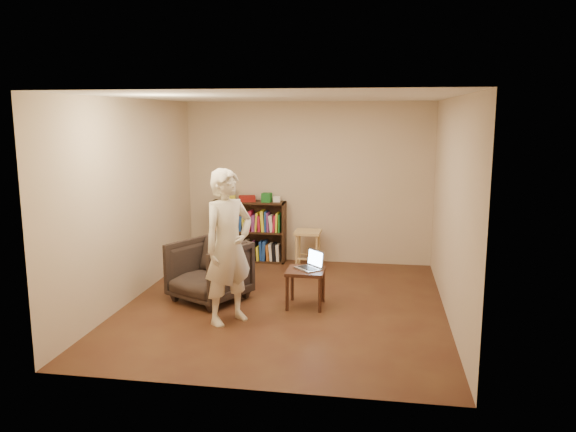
% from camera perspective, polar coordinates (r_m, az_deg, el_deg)
% --- Properties ---
extents(floor, '(4.50, 4.50, 0.00)m').
position_cam_1_polar(floor, '(7.24, -0.37, -9.05)').
color(floor, '#401E14').
rests_on(floor, ground).
extents(ceiling, '(4.50, 4.50, 0.00)m').
position_cam_1_polar(ceiling, '(6.83, -0.40, 11.99)').
color(ceiling, white).
rests_on(ceiling, wall_back).
extents(wall_back, '(4.00, 0.00, 4.00)m').
position_cam_1_polar(wall_back, '(9.12, 2.01, 3.38)').
color(wall_back, beige).
rests_on(wall_back, floor).
extents(wall_left, '(0.00, 4.50, 4.50)m').
position_cam_1_polar(wall_left, '(7.52, -15.59, 1.52)').
color(wall_left, beige).
rests_on(wall_left, floor).
extents(wall_right, '(0.00, 4.50, 4.50)m').
position_cam_1_polar(wall_right, '(6.87, 16.28, 0.69)').
color(wall_right, beige).
rests_on(wall_right, floor).
extents(bookshelf, '(1.20, 0.30, 1.00)m').
position_cam_1_polar(bookshelf, '(9.28, -3.94, -1.91)').
color(bookshelf, black).
rests_on(bookshelf, floor).
extents(box_yellow, '(0.25, 0.21, 0.18)m').
position_cam_1_polar(box_yellow, '(9.25, -6.04, 2.11)').
color(box_yellow, yellow).
rests_on(box_yellow, bookshelf).
extents(red_cloth, '(0.31, 0.26, 0.09)m').
position_cam_1_polar(red_cloth, '(9.16, -4.18, 1.77)').
color(red_cloth, maroon).
rests_on(red_cloth, bookshelf).
extents(box_green, '(0.16, 0.16, 0.15)m').
position_cam_1_polar(box_green, '(9.07, -2.18, 1.89)').
color(box_green, '#1B6823').
rests_on(box_green, bookshelf).
extents(box_white, '(0.11, 0.11, 0.09)m').
position_cam_1_polar(box_white, '(9.09, -1.14, 1.73)').
color(box_white, white).
rests_on(box_white, bookshelf).
extents(stool, '(0.40, 0.40, 0.58)m').
position_cam_1_polar(stool, '(8.89, 2.03, -2.23)').
color(stool, tan).
rests_on(stool, floor).
extents(armchair, '(1.14, 1.15, 0.79)m').
position_cam_1_polar(armchair, '(7.39, -8.01, -5.54)').
color(armchair, '#2E261F').
rests_on(armchair, floor).
extents(side_table, '(0.47, 0.47, 0.48)m').
position_cam_1_polar(side_table, '(7.09, 1.81, -6.09)').
color(side_table, '#321C10').
rests_on(side_table, floor).
extents(laptop, '(0.40, 0.40, 0.24)m').
position_cam_1_polar(laptop, '(7.10, 2.35, -4.92)').
color(laptop, '#ADADB2').
rests_on(laptop, side_table).
extents(person, '(0.74, 0.78, 1.80)m').
position_cam_1_polar(person, '(6.48, -6.08, -3.13)').
color(person, beige).
rests_on(person, floor).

